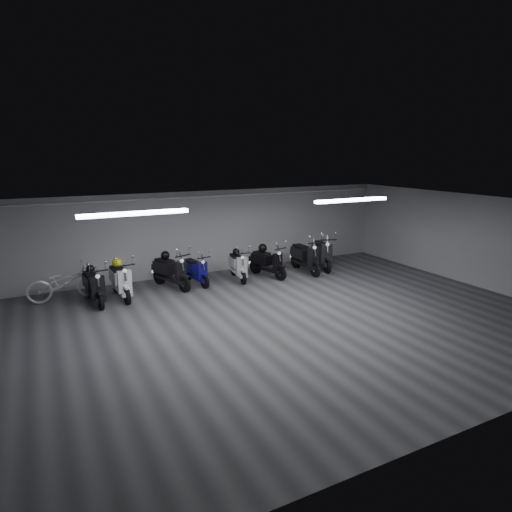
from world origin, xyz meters
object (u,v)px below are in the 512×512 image
scooter_9 (322,249)px  helmet_1 (117,263)px  scooter_3 (171,266)px  bicycle (64,279)px  scooter_2 (120,275)px  scooter_7 (268,258)px  helmet_2 (263,248)px  helmet_0 (165,255)px  scooter_4 (195,266)px  scooter_8 (306,252)px  scooter_0 (94,281)px  helmet_4 (90,269)px  scooter_6 (238,261)px  helmet_3 (236,252)px

scooter_9 → helmet_1: (-6.99, 0.13, 0.26)m
scooter_3 → bicycle: bearing=153.5°
scooter_2 → helmet_1: (-0.02, 0.25, 0.30)m
scooter_7 → helmet_2: scooter_7 is taller
scooter_3 → bicycle: 2.98m
scooter_3 → helmet_0: 0.40m
scooter_2 → scooter_4: (2.33, 0.32, -0.09)m
scooter_7 → scooter_9: bearing=-15.3°
scooter_2 → scooter_9: bearing=-3.2°
helmet_1 → helmet_2: size_ratio=0.97×
scooter_2 → scooter_7: scooter_2 is taller
helmet_1 → scooter_3: bearing=1.0°
scooter_8 → helmet_1: (-6.18, 0.30, 0.27)m
helmet_2 → scooter_8: bearing=-11.9°
scooter_0 → helmet_4: size_ratio=7.44×
scooter_4 → scooter_6: scooter_6 is taller
scooter_9 → helmet_4: 7.73m
scooter_3 → helmet_1: (-1.56, -0.03, 0.29)m
scooter_4 → helmet_0: (-0.88, 0.20, 0.40)m
bicycle → scooter_9: bearing=-94.3°
scooter_8 → helmet_0: (-4.72, 0.57, 0.28)m
scooter_4 → helmet_3: bearing=-7.5°
bicycle → helmet_1: bearing=-103.3°
scooter_6 → helmet_0: bearing=179.8°
scooter_4 → helmet_0: 0.99m
scooter_7 → scooter_9: scooter_9 is taller
helmet_4 → helmet_2: bearing=1.8°
scooter_6 → scooter_8: 2.44m
helmet_0 → helmet_2: helmet_0 is taller
scooter_4 → helmet_0: bearing=155.6°
scooter_0 → scooter_4: (3.06, 0.46, -0.06)m
scooter_0 → scooter_8: size_ratio=0.92×
scooter_4 → scooter_6: 1.41m
helmet_1 → helmet_3: (3.78, 0.16, -0.10)m
scooter_3 → scooter_9: bearing=-22.9°
scooter_4 → bicycle: size_ratio=0.82×
helmet_1 → bicycle: bearing=168.1°
scooter_2 → scooter_9: scooter_9 is taller
scooter_7 → scooter_4: bearing=155.9°
scooter_9 → bicycle: scooter_9 is taller
scooter_6 → helmet_4: (-4.49, -0.09, 0.31)m
scooter_2 → scooter_3: size_ratio=0.99×
helmet_2 → scooter_3: bearing=179.7°
scooter_7 → helmet_2: bearing=90.0°
helmet_3 → scooter_7: bearing=-21.4°
scooter_9 → helmet_2: bearing=-166.2°
scooter_7 → helmet_1: bearing=159.9°
scooter_4 → scooter_6: size_ratio=0.96×
scooter_7 → scooter_2: bearing=163.0°
scooter_0 → scooter_3: size_ratio=0.95×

